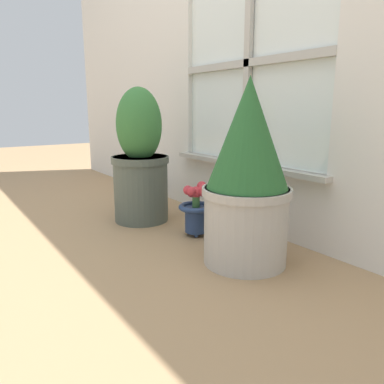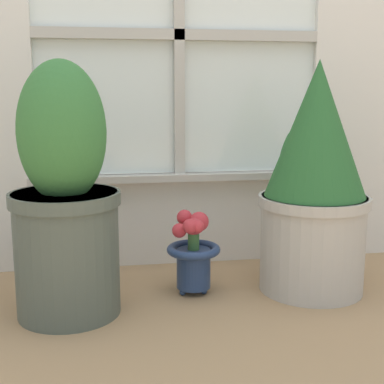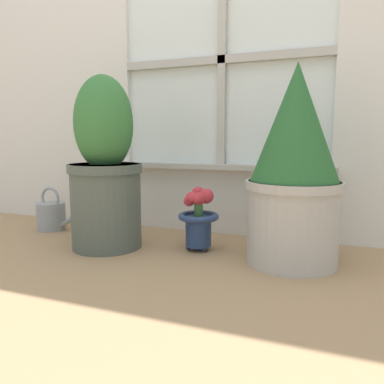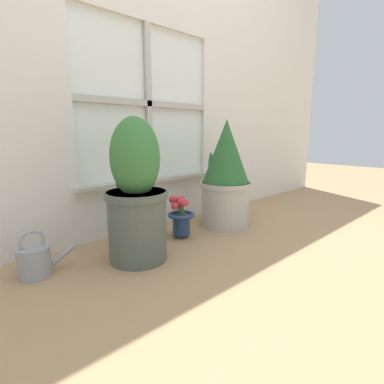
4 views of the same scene
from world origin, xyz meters
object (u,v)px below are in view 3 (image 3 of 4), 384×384
Objects in this scene: potted_plant_right at (294,169)px; flower_vase at (198,218)px; potted_plant_left at (105,171)px; watering_can at (52,215)px.

potted_plant_right is 0.43m from flower_vase.
flower_vase is at bearing 15.03° from potted_plant_left.
flower_vase is (0.37, 0.10, -0.19)m from potted_plant_left.
potted_plant_left is 0.52m from watering_can.
potted_plant_left is 2.83× the size of watering_can.
potted_plant_right reaches higher than flower_vase.
potted_plant_left is 0.99× the size of potted_plant_right.
watering_can is (-0.80, 0.06, -0.06)m from flower_vase.
flower_vase is at bearing 175.20° from potted_plant_right.
potted_plant_right is 1.21m from watering_can.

